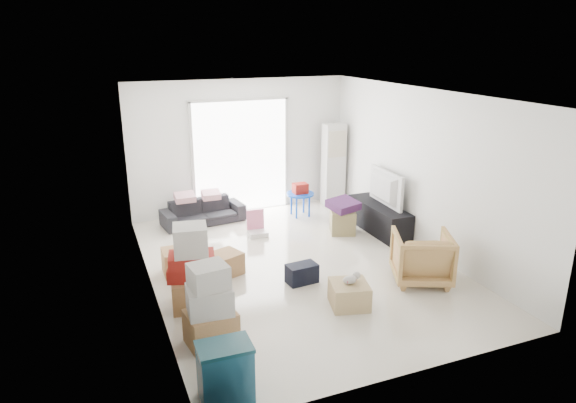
# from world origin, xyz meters

# --- Properties ---
(room_shell) EXTENTS (4.98, 6.48, 3.18)m
(room_shell) POSITION_xyz_m (0.00, 0.00, 1.35)
(room_shell) COLOR beige
(room_shell) RESTS_ON ground
(sliding_door) EXTENTS (2.10, 0.04, 2.33)m
(sliding_door) POSITION_xyz_m (0.00, 2.98, 1.24)
(sliding_door) COLOR white
(sliding_door) RESTS_ON room_shell
(ac_tower) EXTENTS (0.45, 0.30, 1.75)m
(ac_tower) POSITION_xyz_m (1.95, 2.65, 0.88)
(ac_tower) COLOR silver
(ac_tower) RESTS_ON room_shell
(tv_console) EXTENTS (0.47, 1.56, 0.52)m
(tv_console) POSITION_xyz_m (2.00, 0.83, 0.26)
(tv_console) COLOR black
(tv_console) RESTS_ON room_shell
(television) EXTENTS (0.69, 1.14, 0.15)m
(television) POSITION_xyz_m (2.00, 0.83, 0.59)
(television) COLOR black
(television) RESTS_ON tv_console
(sofa) EXTENTS (1.63, 0.66, 0.62)m
(sofa) POSITION_xyz_m (-0.94, 2.50, 0.31)
(sofa) COLOR #222327
(sofa) RESTS_ON room_shell
(pillow_left) EXTENTS (0.34, 0.27, 0.11)m
(pillow_left) POSITION_xyz_m (-1.27, 2.55, 0.67)
(pillow_left) COLOR #DFA3AC
(pillow_left) RESTS_ON sofa
(pillow_right) EXTENTS (0.39, 0.31, 0.13)m
(pillow_right) POSITION_xyz_m (-0.76, 2.53, 0.68)
(pillow_right) COLOR #DFA3AC
(pillow_right) RESTS_ON sofa
(armchair) EXTENTS (1.05, 1.02, 0.83)m
(armchair) POSITION_xyz_m (1.49, -1.18, 0.42)
(armchair) COLOR tan
(armchair) RESTS_ON room_shell
(storage_bins) EXTENTS (0.55, 0.39, 0.62)m
(storage_bins) POSITION_xyz_m (-1.90, -2.64, 0.31)
(storage_bins) COLOR navy
(storage_bins) RESTS_ON room_shell
(box_stack_a) EXTENTS (0.61, 0.53, 1.02)m
(box_stack_a) POSITION_xyz_m (-1.80, -1.63, 0.46)
(box_stack_a) COLOR #B17950
(box_stack_a) RESTS_ON room_shell
(box_stack_b) EXTENTS (0.71, 0.65, 1.15)m
(box_stack_b) POSITION_xyz_m (-1.80, -0.65, 0.50)
(box_stack_b) COLOR #B17950
(box_stack_b) RESTS_ON room_shell
(box_stack_c) EXTENTS (0.54, 0.45, 0.39)m
(box_stack_c) POSITION_xyz_m (-1.77, 0.43, 0.19)
(box_stack_c) COLOR #B17950
(box_stack_c) RESTS_ON room_shell
(loose_box) EXTENTS (0.53, 0.53, 0.34)m
(loose_box) POSITION_xyz_m (-1.12, 0.14, 0.17)
(loose_box) COLOR #B17950
(loose_box) RESTS_ON room_shell
(duffel_bag) EXTENTS (0.47, 0.31, 0.29)m
(duffel_bag) POSITION_xyz_m (-0.17, -0.57, 0.14)
(duffel_bag) COLOR black
(duffel_bag) RESTS_ON room_shell
(ottoman) EXTENTS (0.57, 0.57, 0.44)m
(ottoman) POSITION_xyz_m (1.33, 1.01, 0.22)
(ottoman) COLOR #907C53
(ottoman) RESTS_ON room_shell
(blanket) EXTENTS (0.56, 0.56, 0.14)m
(blanket) POSITION_xyz_m (1.33, 1.01, 0.51)
(blanket) COLOR #4A2154
(blanket) RESTS_ON ottoman
(kids_table) EXTENTS (0.56, 0.56, 0.68)m
(kids_table) POSITION_xyz_m (0.99, 2.19, 0.49)
(kids_table) COLOR blue
(kids_table) RESTS_ON room_shell
(toy_walker) EXTENTS (0.37, 0.33, 0.46)m
(toy_walker) POSITION_xyz_m (-0.18, 1.51, 0.13)
(toy_walker) COLOR silver
(toy_walker) RESTS_ON room_shell
(wood_crate) EXTENTS (0.60, 0.60, 0.33)m
(wood_crate) POSITION_xyz_m (0.14, -1.44, 0.17)
(wood_crate) COLOR tan
(wood_crate) RESTS_ON room_shell
(plush_bunny) EXTENTS (0.27, 0.15, 0.14)m
(plush_bunny) POSITION_xyz_m (0.17, -1.44, 0.39)
(plush_bunny) COLOR #B2ADA8
(plush_bunny) RESTS_ON wood_crate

